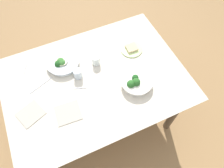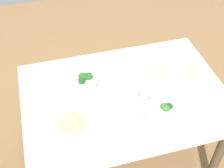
{
  "view_description": "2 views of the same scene",
  "coord_description": "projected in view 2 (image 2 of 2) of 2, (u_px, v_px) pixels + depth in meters",
  "views": [
    {
      "loc": [
        -0.24,
        -0.88,
        2.23
      ],
      "look_at": [
        0.1,
        -0.12,
        0.82
      ],
      "focal_mm": 33.45,
      "sensor_mm": 36.0,
      "label": 1
    },
    {
      "loc": [
        0.5,
        1.44,
        2.36
      ],
      "look_at": [
        0.08,
        -0.09,
        0.82
      ],
      "focal_mm": 48.8,
      "sensor_mm": 36.0,
      "label": 2
    }
  ],
  "objects": [
    {
      "name": "water_glass_center",
      "position": [
        122.0,
        108.0,
        2.05
      ],
      "size": [
        0.07,
        0.07,
        0.08
      ],
      "primitive_type": "cylinder",
      "color": "silver",
      "rests_on": "dining_table"
    },
    {
      "name": "dining_table",
      "position": [
        125.0,
        105.0,
        2.27
      ],
      "size": [
        1.48,
        1.07,
        0.77
      ],
      "color": "beige",
      "rests_on": "ground_plane"
    },
    {
      "name": "fork_by_near_bowl",
      "position": [
        211.0,
        116.0,
        2.06
      ],
      "size": [
        0.05,
        0.11,
        0.0
      ],
      "rotation": [
        0.0,
        0.0,
        1.18
      ],
      "color": "#B7B7BC",
      "rests_on": "dining_table"
    },
    {
      "name": "napkin_folded_upper",
      "position": [
        190.0,
        74.0,
        2.36
      ],
      "size": [
        0.22,
        0.21,
        0.01
      ],
      "primitive_type": "cube",
      "rotation": [
        0.0,
        0.0,
        0.38
      ],
      "color": "#B1A997",
      "rests_on": "dining_table"
    },
    {
      "name": "ground_plane",
      "position": [
        123.0,
        155.0,
        2.74
      ],
      "size": [
        6.0,
        6.0,
        0.0
      ],
      "primitive_type": "plane",
      "color": "#9E7547"
    },
    {
      "name": "broccoli_bowl_near",
      "position": [
        82.0,
        82.0,
        2.25
      ],
      "size": [
        0.25,
        0.25,
        0.1
      ],
      "color": "silver",
      "rests_on": "dining_table"
    },
    {
      "name": "broccoli_bowl_far",
      "position": [
        164.0,
        112.0,
        2.04
      ],
      "size": [
        0.28,
        0.28,
        0.09
      ],
      "color": "white",
      "rests_on": "dining_table"
    },
    {
      "name": "napkin_folded_lower",
      "position": [
        154.0,
        71.0,
        2.39
      ],
      "size": [
        0.2,
        0.18,
        0.01
      ],
      "primitive_type": "cube",
      "rotation": [
        0.0,
        0.0,
        -0.07
      ],
      "color": "#B1A997",
      "rests_on": "dining_table"
    },
    {
      "name": "bread_side_plate",
      "position": [
        72.0,
        123.0,
        2.0
      ],
      "size": [
        0.19,
        0.19,
        0.03
      ],
      "color": "#B7D684",
      "rests_on": "dining_table"
    },
    {
      "name": "water_glass_side",
      "position": [
        145.0,
        96.0,
        2.13
      ],
      "size": [
        0.07,
        0.07,
        0.09
      ],
      "primitive_type": "cylinder",
      "color": "silver",
      "rests_on": "dining_table"
    },
    {
      "name": "table_knife_left",
      "position": [
        186.0,
        96.0,
        2.19
      ],
      "size": [
        0.2,
        0.09,
        0.0
      ],
      "primitive_type": "cube",
      "rotation": [
        0.0,
        0.0,
        0.37
      ],
      "color": "#B7B7BC",
      "rests_on": "dining_table"
    },
    {
      "name": "fork_by_far_bowl",
      "position": [
        142.0,
        89.0,
        2.24
      ],
      "size": [
        0.1,
        0.04,
        0.0
      ],
      "rotation": [
        0.0,
        0.0,
        5.98
      ],
      "color": "#B7B7BC",
      "rests_on": "dining_table"
    }
  ]
}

